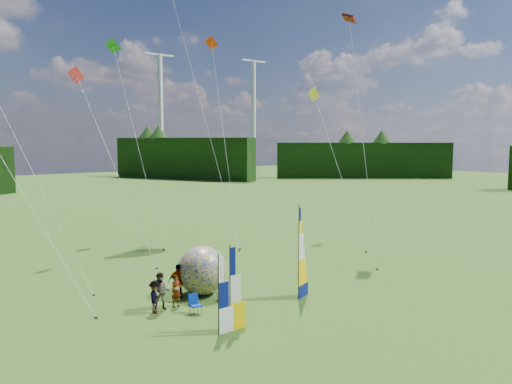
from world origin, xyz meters
TOP-DOWN VIEW (x-y plane):
  - ground at (0.00, 0.00)m, footprint 220.00×220.00m
  - treeline_ring at (0.00, 0.00)m, footprint 210.00×210.00m
  - turbine_left at (70.00, 95.00)m, footprint 8.00×1.20m
  - turbine_right at (45.00, 102.00)m, footprint 8.00×1.20m
  - feather_banner_main at (0.57, 2.51)m, footprint 1.23×0.53m
  - side_banner_left at (-4.61, 1.20)m, footprint 1.01×0.17m
  - side_banner_far at (-5.22, 1.16)m, footprint 0.98×0.11m
  - bol_inflatable at (-2.78, 6.32)m, footprint 3.18×3.18m
  - spectator_a at (-4.83, 5.43)m, footprint 0.63×0.47m
  - spectator_b at (-5.61, 5.48)m, footprint 0.96×0.87m
  - spectator_c at (-6.05, 5.24)m, footprint 0.84×1.05m
  - spectator_d at (-4.09, 6.48)m, footprint 1.12×0.92m
  - camp_chair at (-4.63, 3.96)m, footprint 0.58×0.58m
  - kite_whale at (5.65, 19.72)m, footprint 6.54×16.13m
  - kite_rainbow_delta at (-9.68, 13.04)m, footprint 11.09×12.70m
  - kite_parafoil at (10.45, 6.82)m, footprint 10.86×12.01m
  - small_kite_red at (-3.08, 16.87)m, footprint 5.25×11.13m
  - small_kite_orange at (6.37, 17.45)m, footprint 6.88×10.92m
  - small_kite_yellow at (13.30, 11.61)m, footprint 5.25×10.74m
  - small_kite_pink at (-10.59, 9.71)m, footprint 9.17×11.11m
  - small_kite_green at (1.02, 22.10)m, footprint 5.67×12.32m

SIDE VIEW (x-z plane):
  - ground at x=0.00m, z-range 0.00..0.00m
  - camp_chair at x=-4.63m, z-range 0.00..0.95m
  - spectator_c at x=-6.05m, z-range 0.00..1.56m
  - spectator_a at x=-4.83m, z-range 0.00..1.58m
  - spectator_d at x=-4.09m, z-range 0.00..1.79m
  - spectator_b at x=-5.61m, z-range 0.00..1.80m
  - bol_inflatable at x=-2.78m, z-range 0.00..2.57m
  - side_banner_far at x=-5.22m, z-range 0.00..3.32m
  - side_banner_left at x=-4.61m, z-range 0.00..3.63m
  - feather_banner_main at x=0.57m, z-range 0.00..4.70m
  - treeline_ring at x=0.00m, z-range 0.00..8.00m
  - small_kite_pink at x=-10.59m, z-range 0.00..12.56m
  - small_kite_yellow at x=13.30m, z-range 0.00..13.20m
  - small_kite_red at x=-3.08m, z-range 0.00..13.84m
  - kite_rainbow_delta at x=-9.68m, z-range 0.00..16.83m
  - small_kite_green at x=1.02m, z-range 0.00..17.37m
  - small_kite_orange at x=6.37m, z-range 0.00..17.49m
  - kite_parafoil at x=10.45m, z-range 0.00..18.87m
  - kite_whale at x=5.65m, z-range 0.00..24.12m
  - turbine_left at x=70.00m, z-range 0.00..30.00m
  - turbine_right at x=45.00m, z-range 0.00..30.00m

